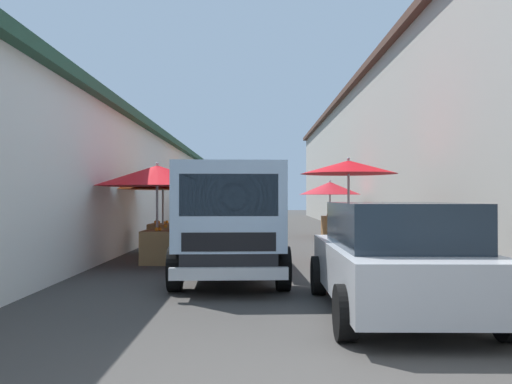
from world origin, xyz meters
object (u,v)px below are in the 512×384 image
(fruit_stall_far_left, at_px, (163,188))
(vendor_by_crates, at_px, (248,214))
(fruit_stall_far_right, at_px, (330,193))
(fruit_stall_near_right, at_px, (157,183))
(fruit_stall_near_left, at_px, (208,192))
(delivery_truck, at_px, (230,225))
(hatchback_car, at_px, (395,257))
(fruit_stall_mid_lane, at_px, (348,184))

(fruit_stall_far_left, relative_size, vendor_by_crates, 1.85)
(fruit_stall_far_right, xyz_separation_m, vendor_by_crates, (0.99, 3.18, -0.81))
(fruit_stall_near_right, height_order, fruit_stall_near_left, fruit_stall_near_right)
(fruit_stall_near_right, bearing_deg, vendor_by_crates, -11.98)
(fruit_stall_far_left, bearing_deg, fruit_stall_near_right, -173.12)
(fruit_stall_near_left, bearing_deg, delivery_truck, -173.33)
(hatchback_car, relative_size, vendor_by_crates, 2.60)
(fruit_stall_near_left, bearing_deg, fruit_stall_mid_lane, -157.73)
(fruit_stall_near_left, height_order, hatchback_car, fruit_stall_near_left)
(fruit_stall_mid_lane, height_order, hatchback_car, fruit_stall_mid_lane)
(fruit_stall_far_left, xyz_separation_m, delivery_truck, (-5.14, -2.08, -0.72))
(fruit_stall_near_left, bearing_deg, fruit_stall_near_right, 178.69)
(fruit_stall_near_right, xyz_separation_m, hatchback_car, (-5.19, -4.07, -1.11))
(fruit_stall_near_right, bearing_deg, fruit_stall_mid_lane, -86.49)
(hatchback_car, height_order, delivery_truck, delivery_truck)
(fruit_stall_far_right, relative_size, fruit_stall_far_left, 0.84)
(fruit_stall_near_left, distance_m, delivery_truck, 13.42)
(fruit_stall_near_right, xyz_separation_m, delivery_truck, (-2.82, -1.80, -0.81))
(fruit_stall_near_right, xyz_separation_m, vendor_by_crates, (9.14, -1.94, -0.99))
(fruit_stall_mid_lane, relative_size, fruit_stall_near_left, 0.91)
(hatchback_car, bearing_deg, fruit_stall_far_left, 30.07)
(delivery_truck, relative_size, vendor_by_crates, 3.30)
(vendor_by_crates, bearing_deg, fruit_stall_far_left, 161.96)
(fruit_stall_mid_lane, bearing_deg, fruit_stall_near_left, 22.27)
(fruit_stall_mid_lane, height_order, vendor_by_crates, fruit_stall_mid_lane)
(fruit_stall_far_left, xyz_separation_m, hatchback_car, (-7.52, -4.35, -1.03))
(fruit_stall_far_right, height_order, fruit_stall_near_left, fruit_stall_near_left)
(fruit_stall_mid_lane, relative_size, vendor_by_crates, 1.63)
(fruit_stall_near_right, height_order, fruit_stall_mid_lane, fruit_stall_mid_lane)
(fruit_stall_mid_lane, xyz_separation_m, hatchback_car, (-5.46, 0.36, -1.09))
(fruit_stall_near_right, distance_m, delivery_truck, 3.44)
(fruit_stall_far_left, bearing_deg, fruit_stall_far_right, -42.80)
(hatchback_car, bearing_deg, fruit_stall_near_left, 13.73)
(fruit_stall_near_right, relative_size, hatchback_car, 0.72)
(fruit_stall_mid_lane, bearing_deg, delivery_truck, 139.56)
(delivery_truck, bearing_deg, vendor_by_crates, -0.68)
(vendor_by_crates, bearing_deg, fruit_stall_near_right, 168.02)
(fruit_stall_near_left, bearing_deg, fruit_stall_far_right, -115.64)
(fruit_stall_near_right, height_order, delivery_truck, fruit_stall_near_right)
(fruit_stall_mid_lane, relative_size, hatchback_car, 0.63)
(fruit_stall_far_right, relative_size, fruit_stall_near_left, 0.87)
(vendor_by_crates, bearing_deg, fruit_stall_mid_lane, -164.33)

